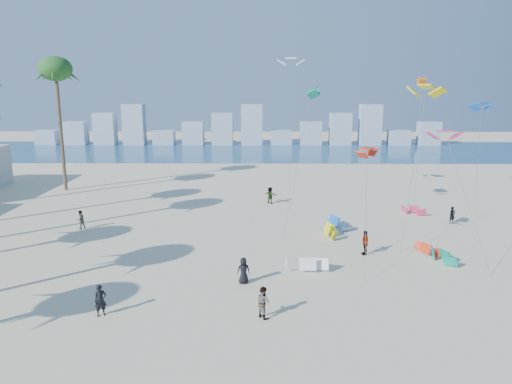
{
  "coord_description": "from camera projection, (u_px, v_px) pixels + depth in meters",
  "views": [
    {
      "loc": [
        3.4,
        -20.31,
        12.65
      ],
      "look_at": [
        3.0,
        16.0,
        4.5
      ],
      "focal_mm": 34.03,
      "sensor_mm": 36.0,
      "label": 1
    }
  ],
  "objects": [
    {
      "name": "ground",
      "position": [
        188.0,
        361.0,
        22.62
      ],
      "size": [
        220.0,
        220.0,
        0.0
      ],
      "primitive_type": "plane",
      "color": "beige",
      "rests_on": "ground"
    },
    {
      "name": "ocean",
      "position": [
        244.0,
        151.0,
        92.87
      ],
      "size": [
        220.0,
        220.0,
        0.0
      ],
      "primitive_type": "plane",
      "color": "navy",
      "rests_on": "ground"
    },
    {
      "name": "kitesurfer_near",
      "position": [
        100.0,
        300.0,
        26.84
      ],
      "size": [
        0.79,
        0.7,
        1.81
      ],
      "primitive_type": "imported",
      "rotation": [
        0.0,
        0.0,
        0.51
      ],
      "color": "black",
      "rests_on": "ground"
    },
    {
      "name": "kitesurfer_mid",
      "position": [
        263.0,
        302.0,
        26.66
      ],
      "size": [
        1.09,
        1.11,
        1.8
      ],
      "primitive_type": "imported",
      "rotation": [
        0.0,
        0.0,
        2.29
      ],
      "color": "gray",
      "rests_on": "ground"
    },
    {
      "name": "kitesurfers_far",
      "position": [
        318.0,
        228.0,
        40.48
      ],
      "size": [
        39.17,
        22.56,
        1.88
      ],
      "color": "black",
      "rests_on": "ground"
    },
    {
      "name": "grounded_kites",
      "position": [
        366.0,
        238.0,
        39.17
      ],
      "size": [
        14.91,
        16.98,
        0.94
      ],
      "color": "silver",
      "rests_on": "ground"
    },
    {
      "name": "flying_kites",
      "position": [
        404.0,
        104.0,
        40.3
      ],
      "size": [
        21.33,
        26.98,
        15.66
      ],
      "color": "red",
      "rests_on": "ground"
    },
    {
      "name": "distant_skyline",
      "position": [
        240.0,
        130.0,
        101.96
      ],
      "size": [
        85.0,
        3.0,
        8.4
      ],
      "color": "#9EADBF",
      "rests_on": "ground"
    }
  ]
}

